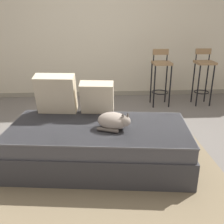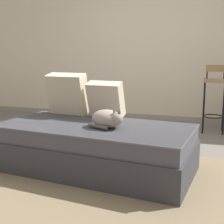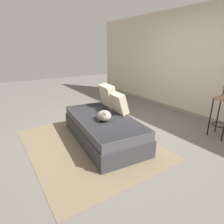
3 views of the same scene
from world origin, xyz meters
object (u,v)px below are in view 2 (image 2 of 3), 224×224
(throw_pillow_corner, at_px, (68,94))
(cat, at_px, (108,119))
(couch, at_px, (95,147))
(bar_stool_near_window, at_px, (215,92))
(throw_pillow_middle, at_px, (106,99))

(throw_pillow_corner, xyz_separation_m, cat, (0.64, -0.49, -0.15))
(couch, distance_m, bar_stool_near_window, 2.31)
(throw_pillow_middle, height_order, cat, throw_pillow_middle)
(throw_pillow_middle, distance_m, cat, 0.48)
(throw_pillow_middle, bearing_deg, couch, -88.98)
(cat, height_order, bar_stool_near_window, bar_stool_near_window)
(throw_pillow_middle, relative_size, cat, 1.05)
(couch, relative_size, bar_stool_near_window, 2.02)
(couch, bearing_deg, throw_pillow_corner, 138.73)
(throw_pillow_corner, bearing_deg, bar_stool_near_window, 43.80)
(cat, bearing_deg, throw_pillow_corner, 142.58)
(throw_pillow_middle, distance_m, bar_stool_near_window, 1.97)
(cat, bearing_deg, throw_pillow_middle, 110.81)
(throw_pillow_middle, bearing_deg, bar_stool_near_window, 54.55)
(couch, distance_m, throw_pillow_middle, 0.56)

